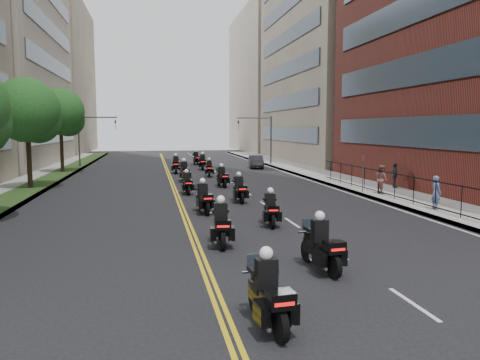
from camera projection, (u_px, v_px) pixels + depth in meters
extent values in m
plane|color=black|center=(287.00, 314.00, 10.77)|extent=(160.00, 160.00, 0.00)
cube|color=gray|center=(342.00, 181.00, 37.40)|extent=(4.00, 90.00, 0.15)
cube|color=gray|center=(22.00, 188.00, 32.95)|extent=(4.00, 90.00, 0.15)
cube|color=#1C3513|center=(34.00, 186.00, 33.08)|extent=(2.00, 90.00, 0.04)
cube|color=#333F4C|center=(423.00, 140.00, 29.57)|extent=(0.12, 25.80, 1.80)
cube|color=#333F4C|center=(426.00, 76.00, 29.13)|extent=(0.12, 25.80, 1.80)
cube|color=#333F4C|center=(429.00, 10.00, 28.69)|extent=(0.12, 25.80, 1.80)
cube|color=#7B715A|center=(343.00, 44.00, 59.97)|extent=(15.00, 28.00, 30.00)
cube|color=#333F4C|center=(285.00, 134.00, 59.84)|extent=(0.12, 24.08, 1.80)
cube|color=#333F4C|center=(286.00, 102.00, 59.40)|extent=(0.12, 24.08, 1.80)
cube|color=#333F4C|center=(286.00, 70.00, 58.95)|extent=(0.12, 24.08, 1.80)
cube|color=#333F4C|center=(286.00, 38.00, 58.51)|extent=(0.12, 24.08, 1.80)
cube|color=#333F4C|center=(287.00, 5.00, 58.07)|extent=(0.12, 24.08, 1.80)
cube|color=gray|center=(280.00, 82.00, 89.48)|extent=(15.00, 28.00, 26.00)
cube|color=#333F4C|center=(56.00, 135.00, 54.66)|extent=(0.12, 24.08, 1.80)
cube|color=#333F4C|center=(54.00, 100.00, 54.22)|extent=(0.12, 24.08, 1.80)
cube|color=#333F4C|center=(53.00, 65.00, 53.78)|extent=(0.12, 24.08, 1.80)
cube|color=#333F4C|center=(51.00, 29.00, 53.33)|extent=(0.12, 24.08, 1.80)
cube|color=#7B715A|center=(39.00, 78.00, 81.41)|extent=(16.00, 28.00, 26.00)
cube|color=black|center=(425.00, 179.00, 24.35)|extent=(0.05, 28.00, 0.05)
cube|color=black|center=(424.00, 204.00, 24.50)|extent=(0.05, 28.00, 0.05)
cylinder|color=#302315|center=(29.00, 153.00, 31.84)|extent=(0.32, 0.32, 5.11)
sphere|color=#194C1A|center=(27.00, 110.00, 31.52)|extent=(4.40, 4.40, 4.40)
sphere|color=#194C1A|center=(38.00, 121.00, 32.10)|extent=(3.08, 3.08, 3.08)
cylinder|color=#302315|center=(62.00, 145.00, 43.54)|extent=(0.32, 0.32, 5.39)
sphere|color=#194C1A|center=(60.00, 112.00, 43.20)|extent=(4.40, 4.40, 4.40)
sphere|color=#194C1A|center=(68.00, 120.00, 43.79)|extent=(3.08, 3.08, 3.08)
cylinder|color=#3F3F44|center=(271.00, 141.00, 53.42)|extent=(0.18, 0.18, 5.60)
cylinder|color=#3F3F44|center=(254.00, 118.00, 52.76)|extent=(4.00, 0.14, 0.14)
imported|color=black|center=(238.00, 125.00, 52.51)|extent=(0.16, 0.20, 1.00)
cylinder|color=#3F3F44|center=(79.00, 142.00, 49.52)|extent=(0.18, 0.18, 5.60)
cylinder|color=#3F3F44|center=(98.00, 117.00, 49.60)|extent=(4.00, 0.14, 0.14)
imported|color=black|center=(115.00, 125.00, 50.03)|extent=(0.16, 0.20, 1.00)
cylinder|color=black|center=(280.00, 325.00, 9.30)|extent=(0.21, 0.71, 0.70)
cylinder|color=black|center=(255.00, 297.00, 10.89)|extent=(0.21, 0.71, 0.70)
cube|color=black|center=(267.00, 297.00, 10.06)|extent=(0.55, 1.43, 0.41)
cube|color=silver|center=(266.00, 307.00, 10.14)|extent=(0.44, 0.60, 0.31)
cube|color=black|center=(281.00, 299.00, 9.24)|extent=(0.57, 0.48, 0.33)
cube|color=red|center=(285.00, 304.00, 9.04)|extent=(0.41, 0.07, 0.07)
cube|color=black|center=(266.00, 273.00, 10.05)|extent=(0.48, 0.33, 0.64)
sphere|color=white|center=(266.00, 253.00, 10.02)|extent=(0.30, 0.30, 0.30)
cylinder|color=black|center=(334.00, 266.00, 13.26)|extent=(0.23, 0.74, 0.73)
cylinder|color=black|center=(308.00, 251.00, 14.88)|extent=(0.23, 0.74, 0.73)
cube|color=black|center=(320.00, 248.00, 14.04)|extent=(0.61, 1.48, 0.43)
cube|color=silver|center=(319.00, 256.00, 14.11)|extent=(0.47, 0.63, 0.32)
cube|color=black|center=(334.00, 247.00, 13.20)|extent=(0.60, 0.51, 0.34)
cube|color=red|center=(338.00, 250.00, 12.99)|extent=(0.43, 0.08, 0.07)
cube|color=black|center=(320.00, 231.00, 14.03)|extent=(0.50, 0.35, 0.66)
sphere|color=white|center=(320.00, 216.00, 13.99)|extent=(0.31, 0.31, 0.31)
cylinder|color=black|center=(223.00, 240.00, 16.29)|extent=(0.21, 0.74, 0.73)
cylinder|color=black|center=(219.00, 230.00, 18.00)|extent=(0.21, 0.74, 0.73)
cube|color=black|center=(221.00, 227.00, 17.11)|extent=(0.56, 1.49, 0.43)
cube|color=silver|center=(221.00, 233.00, 17.19)|extent=(0.45, 0.62, 0.32)
cube|color=black|center=(223.00, 224.00, 16.23)|extent=(0.59, 0.50, 0.35)
cube|color=red|center=(223.00, 226.00, 16.01)|extent=(0.43, 0.07, 0.08)
cube|color=black|center=(221.00, 212.00, 17.11)|extent=(0.50, 0.34, 0.67)
sphere|color=white|center=(221.00, 200.00, 17.07)|extent=(0.31, 0.31, 0.31)
cylinder|color=black|center=(273.00, 221.00, 19.81)|extent=(0.22, 0.68, 0.67)
cylinder|color=black|center=(268.00, 214.00, 21.38)|extent=(0.22, 0.68, 0.67)
cube|color=black|center=(270.00, 211.00, 20.57)|extent=(0.58, 1.38, 0.40)
cube|color=silver|center=(270.00, 216.00, 20.64)|extent=(0.44, 0.59, 0.30)
cube|color=black|center=(273.00, 209.00, 19.76)|extent=(0.56, 0.48, 0.32)
cube|color=red|center=(273.00, 210.00, 19.55)|extent=(0.40, 0.08, 0.07)
cube|color=black|center=(270.00, 200.00, 20.56)|extent=(0.47, 0.33, 0.61)
sphere|color=white|center=(270.00, 191.00, 20.53)|extent=(0.29, 0.29, 0.29)
cylinder|color=black|center=(207.00, 209.00, 22.76)|extent=(0.23, 0.73, 0.71)
cylinder|color=black|center=(199.00, 203.00, 24.34)|extent=(0.23, 0.73, 0.71)
cube|color=black|center=(203.00, 200.00, 23.52)|extent=(0.61, 1.46, 0.42)
cube|color=silver|center=(203.00, 205.00, 23.59)|extent=(0.47, 0.62, 0.31)
cube|color=black|center=(207.00, 198.00, 22.70)|extent=(0.60, 0.50, 0.34)
cube|color=red|center=(208.00, 199.00, 22.49)|extent=(0.42, 0.08, 0.07)
cube|color=black|center=(203.00, 190.00, 23.51)|extent=(0.49, 0.35, 0.65)
sphere|color=white|center=(202.00, 181.00, 23.47)|extent=(0.30, 0.30, 0.30)
cylinder|color=black|center=(242.00, 198.00, 26.28)|extent=(0.15, 0.71, 0.71)
cylinder|color=black|center=(236.00, 194.00, 27.90)|extent=(0.15, 0.71, 0.71)
cube|color=black|center=(239.00, 191.00, 27.06)|extent=(0.45, 1.41, 0.42)
cube|color=silver|center=(239.00, 195.00, 27.14)|extent=(0.40, 0.58, 0.31)
cube|color=black|center=(242.00, 188.00, 26.22)|extent=(0.55, 0.44, 0.33)
cube|color=red|center=(243.00, 189.00, 26.01)|extent=(0.42, 0.04, 0.07)
cube|color=black|center=(239.00, 182.00, 27.05)|extent=(0.46, 0.30, 0.65)
sphere|color=white|center=(239.00, 174.00, 27.01)|extent=(0.30, 0.30, 0.30)
cylinder|color=black|center=(188.00, 190.00, 29.63)|extent=(0.17, 0.66, 0.65)
cylinder|color=black|center=(185.00, 187.00, 31.12)|extent=(0.17, 0.66, 0.65)
cube|color=black|center=(187.00, 185.00, 30.34)|extent=(0.48, 1.32, 0.38)
cube|color=silver|center=(187.00, 188.00, 30.42)|extent=(0.39, 0.55, 0.29)
cube|color=black|center=(188.00, 183.00, 29.58)|extent=(0.52, 0.43, 0.31)
cube|color=red|center=(189.00, 183.00, 29.38)|extent=(0.39, 0.05, 0.07)
cube|color=black|center=(187.00, 177.00, 30.34)|extent=(0.44, 0.29, 0.60)
sphere|color=white|center=(187.00, 171.00, 30.30)|extent=(0.28, 0.28, 0.28)
cylinder|color=black|center=(224.00, 183.00, 33.32)|extent=(0.21, 0.70, 0.69)
cylinder|color=black|center=(219.00, 181.00, 34.86)|extent=(0.21, 0.70, 0.69)
cube|color=black|center=(222.00, 178.00, 34.06)|extent=(0.56, 1.40, 0.40)
cube|color=silver|center=(221.00, 181.00, 34.14)|extent=(0.44, 0.59, 0.30)
cube|color=black|center=(224.00, 176.00, 33.27)|extent=(0.57, 0.48, 0.32)
cube|color=red|center=(225.00, 176.00, 33.07)|extent=(0.41, 0.07, 0.07)
cube|color=black|center=(221.00, 171.00, 34.05)|extent=(0.47, 0.33, 0.63)
sphere|color=white|center=(221.00, 165.00, 34.02)|extent=(0.29, 0.29, 0.29)
cylinder|color=black|center=(186.00, 178.00, 36.46)|extent=(0.21, 0.77, 0.76)
cylinder|color=black|center=(183.00, 176.00, 38.18)|extent=(0.21, 0.77, 0.76)
cube|color=black|center=(184.00, 173.00, 37.29)|extent=(0.57, 1.54, 0.45)
cube|color=silver|center=(184.00, 176.00, 37.37)|extent=(0.46, 0.64, 0.34)
cube|color=black|center=(186.00, 171.00, 36.40)|extent=(0.61, 0.51, 0.36)
cube|color=red|center=(186.00, 171.00, 36.18)|extent=(0.45, 0.06, 0.08)
cube|color=black|center=(184.00, 166.00, 37.28)|extent=(0.51, 0.35, 0.69)
sphere|color=white|center=(184.00, 160.00, 37.24)|extent=(0.32, 0.32, 0.32)
cylinder|color=black|center=(210.00, 174.00, 40.41)|extent=(0.20, 0.68, 0.67)
cylinder|color=black|center=(209.00, 172.00, 41.97)|extent=(0.20, 0.68, 0.67)
cube|color=black|center=(209.00, 170.00, 41.16)|extent=(0.53, 1.36, 0.39)
cube|color=silver|center=(209.00, 172.00, 41.24)|extent=(0.42, 0.57, 0.30)
cube|color=black|center=(209.00, 168.00, 40.35)|extent=(0.55, 0.46, 0.32)
cube|color=red|center=(210.00, 168.00, 40.15)|extent=(0.40, 0.06, 0.07)
cube|color=black|center=(209.00, 164.00, 41.16)|extent=(0.46, 0.31, 0.61)
sphere|color=white|center=(209.00, 159.00, 41.12)|extent=(0.29, 0.29, 0.29)
cylinder|color=black|center=(176.00, 170.00, 43.34)|extent=(0.18, 0.76, 0.76)
cylinder|color=black|center=(176.00, 168.00, 45.09)|extent=(0.18, 0.76, 0.76)
cube|color=black|center=(176.00, 166.00, 44.18)|extent=(0.51, 1.52, 0.45)
cube|color=silver|center=(176.00, 169.00, 44.27)|extent=(0.44, 0.63, 0.33)
cube|color=black|center=(176.00, 164.00, 43.28)|extent=(0.59, 0.49, 0.36)
cube|color=red|center=(176.00, 164.00, 43.05)|extent=(0.45, 0.05, 0.08)
cube|color=black|center=(176.00, 160.00, 44.18)|extent=(0.50, 0.33, 0.69)
sphere|color=white|center=(176.00, 155.00, 44.14)|extent=(0.32, 0.32, 0.32)
cylinder|color=black|center=(203.00, 167.00, 47.03)|extent=(0.20, 0.75, 0.74)
cylinder|color=black|center=(202.00, 165.00, 48.76)|extent=(0.20, 0.75, 0.74)
cube|color=black|center=(203.00, 163.00, 47.86)|extent=(0.55, 1.50, 0.44)
cube|color=silver|center=(203.00, 166.00, 47.94)|extent=(0.45, 0.62, 0.33)
cube|color=black|center=(203.00, 161.00, 46.97)|extent=(0.60, 0.49, 0.35)
cube|color=red|center=(203.00, 162.00, 46.75)|extent=(0.44, 0.06, 0.08)
cube|color=black|center=(202.00, 158.00, 47.86)|extent=(0.50, 0.33, 0.68)
sphere|color=white|center=(202.00, 153.00, 47.82)|extent=(0.32, 0.32, 0.32)
cylinder|color=black|center=(176.00, 165.00, 49.88)|extent=(0.15, 0.63, 0.62)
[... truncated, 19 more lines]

